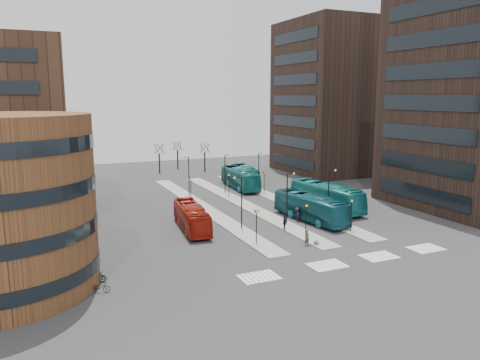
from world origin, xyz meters
name	(u,v)px	position (x,y,z in m)	size (l,w,h in m)	color
ground	(364,279)	(0.00, 0.00, 0.00)	(160.00, 160.00, 0.00)	#2A2B2D
island_left	(203,207)	(-4.00, 30.00, 0.07)	(2.50, 45.00, 0.15)	gray
island_mid	(242,203)	(2.00, 30.00, 0.07)	(2.50, 45.00, 0.15)	gray
island_right	(278,200)	(8.00, 30.00, 0.07)	(2.50, 45.00, 0.15)	gray
suitcase	(316,244)	(1.17, 9.19, 0.26)	(0.41, 0.33, 0.51)	navy
red_bus	(192,217)	(-8.77, 20.28, 1.48)	(2.49, 10.65, 2.97)	#99170B
teal_bus_a	(310,207)	(6.04, 18.12, 1.67)	(2.81, 12.01, 3.34)	#12515D
teal_bus_b	(240,178)	(6.46, 40.81, 1.72)	(2.89, 12.35, 3.44)	#146365
teal_bus_c	(326,196)	(11.35, 22.46, 1.81)	(3.05, 13.01, 3.63)	#166F71
teal_bus_d	(245,174)	(9.74, 45.80, 1.47)	(2.46, 10.53, 2.93)	#166E69
traveller	(307,238)	(0.36, 9.73, 0.84)	(0.62, 0.40, 1.69)	#434128
commuter_a	(206,229)	(-8.03, 17.26, 0.82)	(0.80, 0.62, 1.64)	black
commuter_b	(285,223)	(0.95, 15.53, 0.90)	(1.06, 0.44, 1.81)	black
commuter_c	(297,214)	(4.39, 18.48, 0.88)	(1.14, 0.65, 1.76)	black
bicycle_near	(99,287)	(-21.00, 6.17, 0.43)	(0.57, 1.65, 0.87)	gray
bicycle_mid	(96,278)	(-21.00, 8.15, 0.45)	(0.42, 1.50, 0.90)	gray
bicycle_far	(96,277)	(-21.00, 8.47, 0.49)	(0.65, 1.87, 0.98)	gray
crosswalk_stripes	(352,261)	(1.75, 4.00, 0.01)	(22.35, 2.40, 0.01)	silver
tower_far	(336,98)	(31.98, 50.00, 15.00)	(20.12, 20.00, 30.00)	black
sign_poles	(261,197)	(1.60, 23.00, 2.41)	(12.45, 22.12, 3.65)	black
lamp_posts	(252,181)	(2.64, 28.00, 3.58)	(14.04, 20.24, 6.12)	black
bare_trees	(181,158)	(2.67, 62.67, 2.72)	(10.97, 8.14, 5.90)	black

